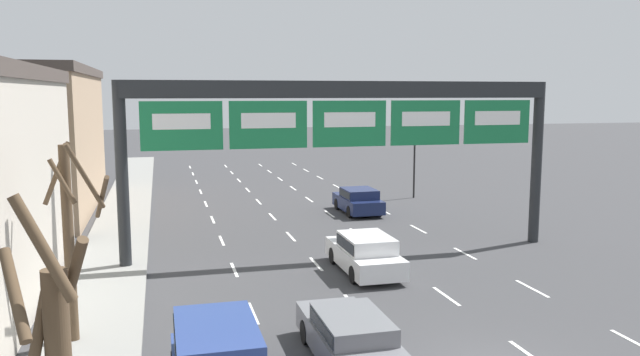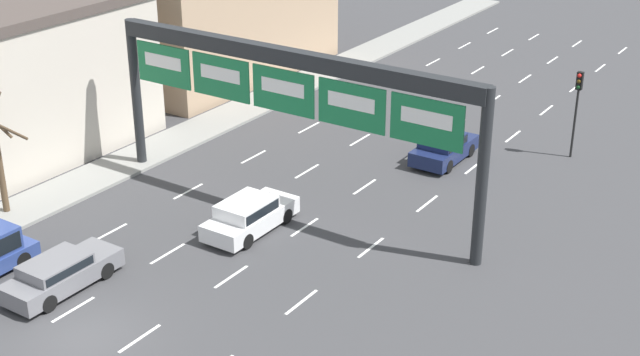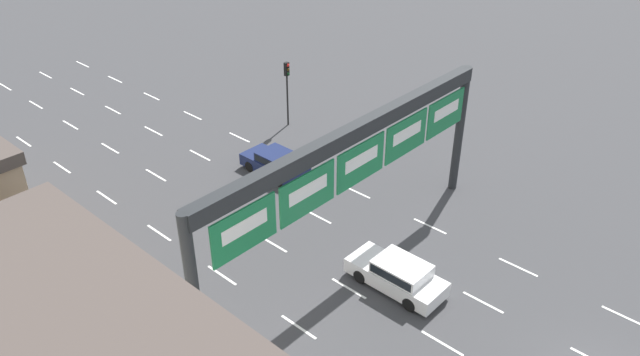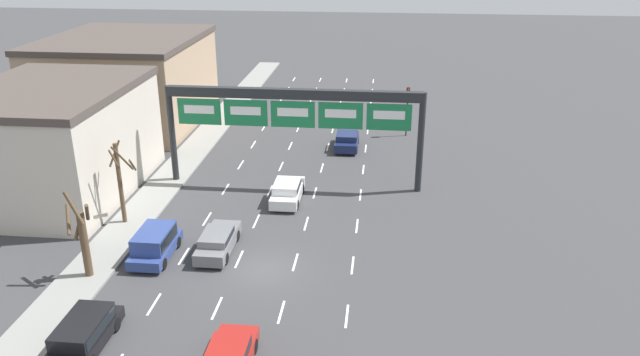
# 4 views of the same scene
# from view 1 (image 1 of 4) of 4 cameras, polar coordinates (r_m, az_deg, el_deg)

# --- Properties ---
(lane_dashes) EXTENTS (10.02, 67.00, 0.01)m
(lane_dashes) POSITION_cam_1_polar(r_m,az_deg,el_deg) (28.12, 1.68, -6.31)
(lane_dashes) COLOR white
(lane_dashes) RESTS_ON ground_plane
(sign_gantry) EXTENTS (18.57, 0.70, 7.34)m
(sign_gantry) POSITION_cam_1_polar(r_m,az_deg,el_deg) (26.00, 2.55, 5.73)
(sign_gantry) COLOR #232628
(sign_gantry) RESTS_ON ground_plane
(car_navy) EXTENTS (1.93, 4.18, 1.43)m
(car_navy) POSITION_cam_1_polar(r_m,az_deg,el_deg) (35.80, 3.52, -2.01)
(car_navy) COLOR #19234C
(car_navy) RESTS_ON ground_plane
(car_white) EXTENTS (1.91, 4.61, 1.48)m
(car_white) POSITION_cam_1_polar(r_m,az_deg,el_deg) (24.13, 4.15, -6.78)
(car_white) COLOR silver
(car_white) RESTS_ON ground_plane
(car_grey) EXTENTS (1.80, 4.70, 1.34)m
(car_grey) POSITION_cam_1_polar(r_m,az_deg,el_deg) (16.34, 2.76, -14.23)
(car_grey) COLOR slate
(car_grey) RESTS_ON ground_plane
(traffic_light_near_gantry) EXTENTS (0.30, 0.35, 4.50)m
(traffic_light_near_gantry) POSITION_cam_1_polar(r_m,az_deg,el_deg) (41.08, 8.66, 2.63)
(traffic_light_near_gantry) COLOR black
(traffic_light_near_gantry) RESTS_ON ground_plane
(tree_bare_closest) EXTENTS (1.55, 1.53, 5.14)m
(tree_bare_closest) POSITION_cam_1_polar(r_m,az_deg,el_deg) (11.86, -23.03, -14.54)
(tree_bare_closest) COLOR brown
(tree_bare_closest) RESTS_ON sidewalk_left
(tree_bare_second) EXTENTS (1.80, 2.13, 5.48)m
(tree_bare_second) POSITION_cam_1_polar(r_m,az_deg,el_deg) (18.01, -21.79, -4.49)
(tree_bare_second) COLOR brown
(tree_bare_second) RESTS_ON sidewalk_left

